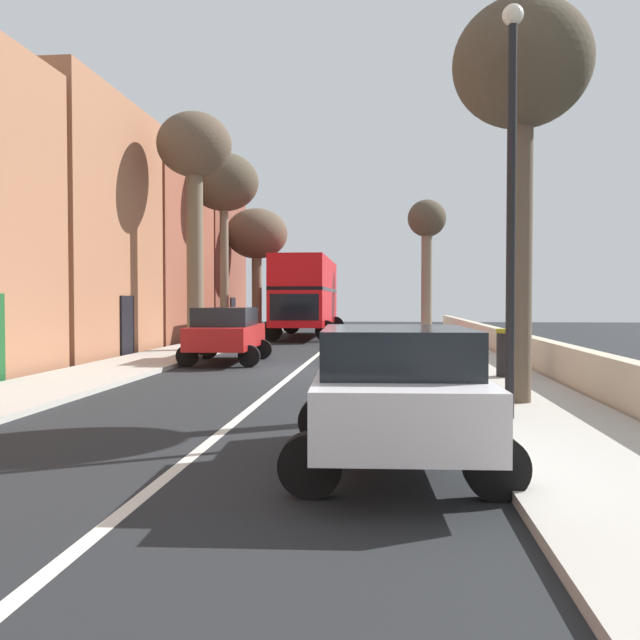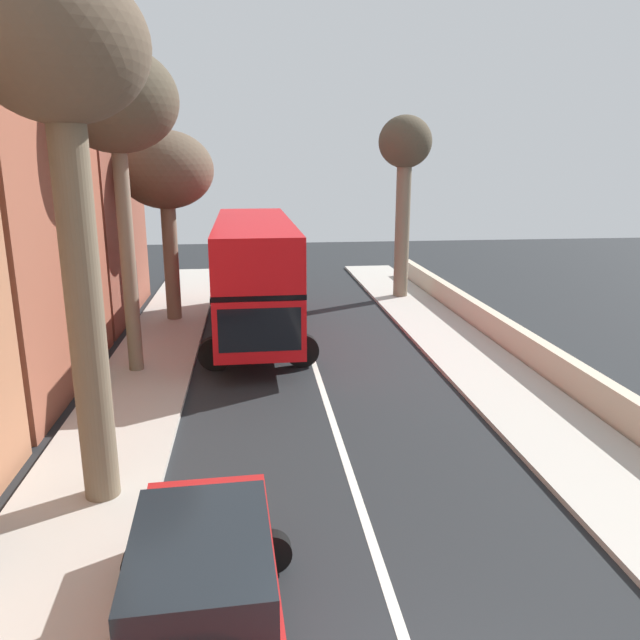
{
  "view_description": "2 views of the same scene",
  "coord_description": "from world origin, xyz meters",
  "px_view_note": "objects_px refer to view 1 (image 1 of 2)",
  "views": [
    {
      "loc": [
        2.38,
        -18.1,
        1.94
      ],
      "look_at": [
        -0.14,
        7.68,
        1.17
      ],
      "focal_mm": 37.29,
      "sensor_mm": 36.0,
      "label": 1
    },
    {
      "loc": [
        -1.81,
        -4.37,
        5.91
      ],
      "look_at": [
        0.18,
        12.93,
        1.39
      ],
      "focal_mm": 33.97,
      "sensor_mm": 36.0,
      "label": 2
    }
  ],
  "objects_px": {
    "lamppost_right": "(511,178)",
    "street_tree_left_2": "(194,159)",
    "parked_car_white_right_1": "(395,388)",
    "street_tree_left_4": "(224,185)",
    "street_tree_left_0": "(257,236)",
    "double_decker_bus": "(307,292)",
    "street_tree_right_5": "(427,229)",
    "street_tree_right_3": "(522,76)",
    "parked_car_red_left_2": "(227,332)",
    "litter_bin_right": "(508,353)"
  },
  "relations": [
    {
      "from": "parked_car_red_left_2",
      "to": "street_tree_left_2",
      "type": "height_order",
      "value": "street_tree_left_2"
    },
    {
      "from": "litter_bin_right",
      "to": "street_tree_left_0",
      "type": "bearing_deg",
      "value": 116.01
    },
    {
      "from": "double_decker_bus",
      "to": "street_tree_left_0",
      "type": "relative_size",
      "value": 1.52
    },
    {
      "from": "street_tree_left_0",
      "to": "street_tree_right_5",
      "type": "height_order",
      "value": "street_tree_right_5"
    },
    {
      "from": "street_tree_right_5",
      "to": "parked_car_white_right_1",
      "type": "bearing_deg",
      "value": -94.15
    },
    {
      "from": "street_tree_left_0",
      "to": "lamppost_right",
      "type": "xyz_separation_m",
      "value": [
        9.11,
        -26.44,
        -1.74
      ]
    },
    {
      "from": "double_decker_bus",
      "to": "parked_car_red_left_2",
      "type": "relative_size",
      "value": 2.39
    },
    {
      "from": "double_decker_bus",
      "to": "street_tree_right_3",
      "type": "height_order",
      "value": "street_tree_right_3"
    },
    {
      "from": "parked_car_white_right_1",
      "to": "litter_bin_right",
      "type": "height_order",
      "value": "parked_car_white_right_1"
    },
    {
      "from": "street_tree_right_3",
      "to": "lamppost_right",
      "type": "bearing_deg",
      "value": -105.57
    },
    {
      "from": "street_tree_right_3",
      "to": "lamppost_right",
      "type": "xyz_separation_m",
      "value": [
        -0.48,
        -1.73,
        -2.1
      ]
    },
    {
      "from": "lamppost_right",
      "to": "street_tree_left_2",
      "type": "bearing_deg",
      "value": 123.4
    },
    {
      "from": "parked_car_red_left_2",
      "to": "street_tree_right_3",
      "type": "xyz_separation_m",
      "value": [
        7.28,
        -7.99,
        4.94
      ]
    },
    {
      "from": "street_tree_right_3",
      "to": "street_tree_left_4",
      "type": "xyz_separation_m",
      "value": [
        -9.99,
        18.73,
        1.46
      ]
    },
    {
      "from": "double_decker_bus",
      "to": "street_tree_left_4",
      "type": "height_order",
      "value": "street_tree_left_4"
    },
    {
      "from": "double_decker_bus",
      "to": "street_tree_left_2",
      "type": "distance_m",
      "value": 11.95
    },
    {
      "from": "street_tree_right_5",
      "to": "lamppost_right",
      "type": "height_order",
      "value": "street_tree_right_5"
    },
    {
      "from": "lamppost_right",
      "to": "double_decker_bus",
      "type": "bearing_deg",
      "value": 104.01
    },
    {
      "from": "parked_car_red_left_2",
      "to": "street_tree_left_4",
      "type": "height_order",
      "value": "street_tree_left_4"
    },
    {
      "from": "street_tree_right_5",
      "to": "double_decker_bus",
      "type": "bearing_deg",
      "value": -140.35
    },
    {
      "from": "street_tree_left_4",
      "to": "street_tree_left_0",
      "type": "bearing_deg",
      "value": 86.22
    },
    {
      "from": "double_decker_bus",
      "to": "litter_bin_right",
      "type": "distance_m",
      "value": 19.68
    },
    {
      "from": "parked_car_white_right_1",
      "to": "street_tree_right_5",
      "type": "bearing_deg",
      "value": 85.85
    },
    {
      "from": "parked_car_white_right_1",
      "to": "street_tree_left_4",
      "type": "distance_m",
      "value": 25.3
    },
    {
      "from": "street_tree_right_5",
      "to": "street_tree_left_2",
      "type": "bearing_deg",
      "value": -120.53
    },
    {
      "from": "street_tree_left_0",
      "to": "street_tree_left_2",
      "type": "xyz_separation_m",
      "value": [
        0.22,
        -12.97,
        1.57
      ]
    },
    {
      "from": "parked_car_white_right_1",
      "to": "parked_car_red_left_2",
      "type": "height_order",
      "value": "parked_car_red_left_2"
    },
    {
      "from": "street_tree_left_2",
      "to": "street_tree_left_0",
      "type": "bearing_deg",
      "value": 90.99
    },
    {
      "from": "street_tree_right_3",
      "to": "parked_car_red_left_2",
      "type": "bearing_deg",
      "value": 132.34
    },
    {
      "from": "parked_car_white_right_1",
      "to": "litter_bin_right",
      "type": "relative_size",
      "value": 3.52
    },
    {
      "from": "parked_car_white_right_1",
      "to": "street_tree_left_4",
      "type": "xyz_separation_m",
      "value": [
        -7.71,
        23.22,
        6.44
      ]
    },
    {
      "from": "double_decker_bus",
      "to": "street_tree_right_3",
      "type": "distance_m",
      "value": 23.51
    },
    {
      "from": "double_decker_bus",
      "to": "street_tree_right_3",
      "type": "bearing_deg",
      "value": -73.81
    },
    {
      "from": "parked_car_red_left_2",
      "to": "street_tree_right_3",
      "type": "relative_size",
      "value": 0.62
    },
    {
      "from": "street_tree_left_4",
      "to": "street_tree_left_2",
      "type": "bearing_deg",
      "value": -84.93
    },
    {
      "from": "parked_car_red_left_2",
      "to": "street_tree_right_5",
      "type": "height_order",
      "value": "street_tree_right_5"
    },
    {
      "from": "street_tree_left_0",
      "to": "double_decker_bus",
      "type": "bearing_deg",
      "value": -37.67
    },
    {
      "from": "street_tree_left_4",
      "to": "litter_bin_right",
      "type": "relative_size",
      "value": 7.68
    },
    {
      "from": "street_tree_left_4",
      "to": "street_tree_right_5",
      "type": "xyz_separation_m",
      "value": [
        10.05,
        9.01,
        -1.22
      ]
    },
    {
      "from": "parked_car_red_left_2",
      "to": "street_tree_right_3",
      "type": "height_order",
      "value": "street_tree_right_3"
    },
    {
      "from": "double_decker_bus",
      "to": "parked_car_red_left_2",
      "type": "bearing_deg",
      "value": -93.19
    },
    {
      "from": "double_decker_bus",
      "to": "parked_car_white_right_1",
      "type": "xyz_separation_m",
      "value": [
        4.2,
        -26.81,
        -1.42
      ]
    },
    {
      "from": "parked_car_white_right_1",
      "to": "street_tree_left_2",
      "type": "xyz_separation_m",
      "value": [
        -7.09,
        16.25,
        6.19
      ]
    },
    {
      "from": "street_tree_left_2",
      "to": "street_tree_right_3",
      "type": "relative_size",
      "value": 1.22
    },
    {
      "from": "parked_car_red_left_2",
      "to": "lamppost_right",
      "type": "xyz_separation_m",
      "value": [
        6.8,
        -9.71,
        2.84
      ]
    },
    {
      "from": "street_tree_left_2",
      "to": "litter_bin_right",
      "type": "xyz_separation_m",
      "value": [
        9.89,
        -7.75,
        -6.42
      ]
    },
    {
      "from": "street_tree_left_4",
      "to": "street_tree_right_3",
      "type": "bearing_deg",
      "value": -61.93
    },
    {
      "from": "street_tree_left_4",
      "to": "street_tree_right_5",
      "type": "distance_m",
      "value": 13.55
    },
    {
      "from": "street_tree_left_2",
      "to": "street_tree_left_4",
      "type": "height_order",
      "value": "street_tree_left_4"
    },
    {
      "from": "street_tree_left_4",
      "to": "lamppost_right",
      "type": "relative_size",
      "value": 1.39
    }
  ]
}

